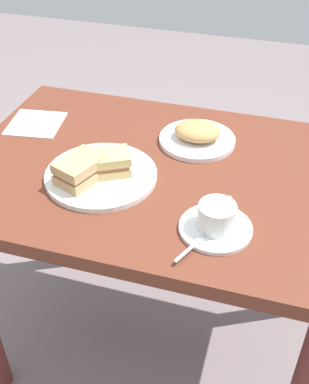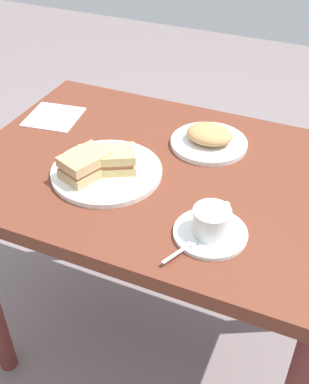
# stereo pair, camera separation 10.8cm
# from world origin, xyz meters

# --- Properties ---
(ground_plane) EXTENTS (6.00, 6.00, 0.00)m
(ground_plane) POSITION_xyz_m (0.00, 0.00, 0.00)
(ground_plane) COLOR slate
(dining_table) EXTENTS (1.02, 0.70, 0.75)m
(dining_table) POSITION_xyz_m (0.00, 0.00, 0.64)
(dining_table) COLOR brown
(dining_table) RESTS_ON ground_plane
(sandwich_plate) EXTENTS (0.28, 0.28, 0.01)m
(sandwich_plate) POSITION_xyz_m (0.13, 0.08, 0.76)
(sandwich_plate) COLOR white
(sandwich_plate) RESTS_ON dining_table
(sandwich_front) EXTENTS (0.16, 0.13, 0.06)m
(sandwich_front) POSITION_xyz_m (0.12, 0.08, 0.79)
(sandwich_front) COLOR #D8B972
(sandwich_front) RESTS_ON sandwich_plate
(sandwich_back) EXTENTS (0.12, 0.14, 0.06)m
(sandwich_back) POSITION_xyz_m (0.16, 0.12, 0.79)
(sandwich_back) COLOR tan
(sandwich_back) RESTS_ON sandwich_plate
(coffee_saucer) EXTENTS (0.16, 0.16, 0.01)m
(coffee_saucer) POSITION_xyz_m (-0.19, 0.19, 0.76)
(coffee_saucer) COLOR white
(coffee_saucer) RESTS_ON dining_table
(coffee_cup) EXTENTS (0.08, 0.11, 0.06)m
(coffee_cup) POSITION_xyz_m (-0.19, 0.19, 0.79)
(coffee_cup) COLOR white
(coffee_cup) RESTS_ON coffee_saucer
(spoon) EXTENTS (0.05, 0.09, 0.01)m
(spoon) POSITION_xyz_m (-0.15, 0.26, 0.76)
(spoon) COLOR silver
(spoon) RESTS_ON coffee_saucer
(side_plate) EXTENTS (0.21, 0.21, 0.01)m
(side_plate) POSITION_xyz_m (-0.07, -0.15, 0.76)
(side_plate) COLOR white
(side_plate) RESTS_ON dining_table
(side_food_pile) EXTENTS (0.13, 0.11, 0.04)m
(side_food_pile) POSITION_xyz_m (-0.07, -0.15, 0.79)
(side_food_pile) COLOR tan
(side_food_pile) RESTS_ON side_plate
(napkin) EXTENTS (0.17, 0.17, 0.00)m
(napkin) POSITION_xyz_m (0.41, -0.11, 0.75)
(napkin) COLOR white
(napkin) RESTS_ON dining_table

